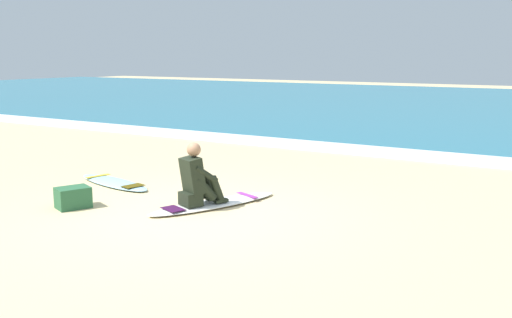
{
  "coord_description": "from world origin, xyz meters",
  "views": [
    {
      "loc": [
        5.07,
        -6.52,
        2.31
      ],
      "look_at": [
        -0.02,
        1.81,
        0.55
      ],
      "focal_mm": 41.01,
      "sensor_mm": 36.0,
      "label": 1
    }
  ],
  "objects_px": {
    "surfboard_main": "(214,203)",
    "beach_bag": "(73,198)",
    "surfer_seated": "(197,181)",
    "surfboard_spare_near": "(114,182)"
  },
  "relations": [
    {
      "from": "surfboard_main",
      "to": "surfboard_spare_near",
      "type": "height_order",
      "value": "same"
    },
    {
      "from": "surfboard_main",
      "to": "surfer_seated",
      "type": "relative_size",
      "value": 2.46
    },
    {
      "from": "surfboard_main",
      "to": "surfboard_spare_near",
      "type": "bearing_deg",
      "value": 173.27
    },
    {
      "from": "surfer_seated",
      "to": "beach_bag",
      "type": "height_order",
      "value": "surfer_seated"
    },
    {
      "from": "beach_bag",
      "to": "surfboard_main",
      "type": "bearing_deg",
      "value": 34.88
    },
    {
      "from": "surfer_seated",
      "to": "surfboard_spare_near",
      "type": "bearing_deg",
      "value": 166.11
    },
    {
      "from": "surfboard_main",
      "to": "beach_bag",
      "type": "bearing_deg",
      "value": -145.12
    },
    {
      "from": "beach_bag",
      "to": "surfer_seated",
      "type": "bearing_deg",
      "value": 29.51
    },
    {
      "from": "surfboard_spare_near",
      "to": "beach_bag",
      "type": "height_order",
      "value": "beach_bag"
    },
    {
      "from": "surfboard_spare_near",
      "to": "surfer_seated",
      "type": "bearing_deg",
      "value": -13.89
    }
  ]
}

